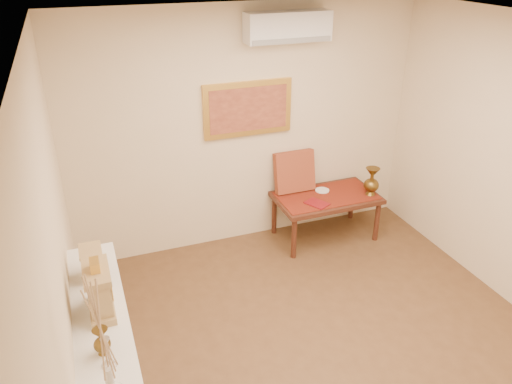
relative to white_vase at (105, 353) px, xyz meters
name	(u,v)px	position (x,y,z in m)	size (l,w,h in m)	color
floor	(337,362)	(1.81, 0.80, -1.47)	(4.50, 4.50, 0.00)	brown
ceiling	(369,36)	(1.81, 0.80, 1.23)	(4.50, 4.50, 0.00)	white
wall_back	(247,130)	(1.81, 3.05, -0.12)	(4.00, 0.02, 2.70)	beige
wall_left	(62,285)	(-0.19, 0.80, -0.12)	(0.02, 4.50, 2.70)	beige
white_vase	(105,353)	(0.00, 0.00, 0.00)	(0.19, 0.19, 0.99)	silver
candlestick	(107,352)	(0.00, 0.43, -0.39)	(0.10, 0.10, 0.20)	silver
brass_urn_small	(101,338)	(-0.02, 0.54, -0.38)	(0.10, 0.10, 0.24)	brown
table_cloth	(326,196)	(2.66, 2.68, -0.92)	(1.14, 0.59, 0.01)	maroon
brass_urn_tall	(372,178)	(3.16, 2.53, -0.71)	(0.18, 0.18, 0.41)	brown
plate	(322,190)	(2.67, 2.81, -0.91)	(0.17, 0.17, 0.01)	silver
menu	(317,203)	(2.46, 2.53, -0.91)	(0.18, 0.25, 0.01)	maroon
cushion	(294,172)	(2.36, 2.95, -0.67)	(0.48, 0.10, 0.48)	maroon
display_ledge	(110,379)	(-0.02, 0.80, -0.98)	(0.37, 2.02, 0.98)	white
mantel_clock	(99,290)	(0.01, 0.94, -0.32)	(0.17, 0.36, 0.41)	tan
wooden_chest	(93,263)	(-0.01, 1.37, -0.37)	(0.16, 0.21, 0.24)	tan
low_table	(326,201)	(2.66, 2.68, -0.99)	(1.20, 0.70, 0.55)	#492216
painting	(248,109)	(1.81, 3.03, 0.13)	(1.00, 0.06, 0.60)	gold
ac_unit	(288,27)	(2.21, 2.92, 0.97)	(0.90, 0.25, 0.30)	white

